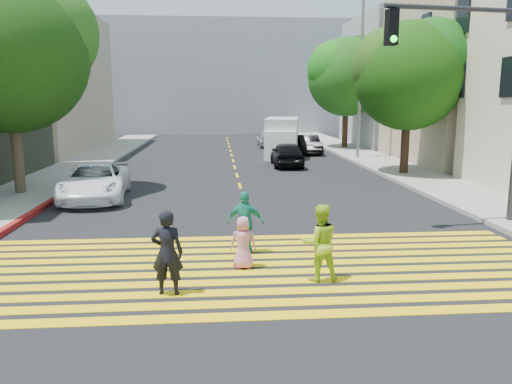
{
  "coord_description": "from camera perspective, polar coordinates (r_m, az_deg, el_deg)",
  "views": [
    {
      "loc": [
        -0.95,
        -9.22,
        3.68
      ],
      "look_at": [
        0.0,
        3.0,
        1.4
      ],
      "focal_mm": 35.0,
      "sensor_mm": 36.0,
      "label": 1
    }
  ],
  "objects": [
    {
      "name": "building_right_grey",
      "position": [
        42.36,
        18.06,
        11.83
      ],
      "size": [
        10.0,
        10.0,
        10.0
      ],
      "primitive_type": "cube",
      "color": "gray",
      "rests_on": "ground"
    },
    {
      "name": "silver_car",
      "position": [
        39.46,
        1.55,
        6.14
      ],
      "size": [
        1.88,
        4.51,
        1.3
      ],
      "primitive_type": "imported",
      "rotation": [
        0.0,
        0.0,
        3.13
      ],
      "color": "#B3B8BB",
      "rests_on": "ground"
    },
    {
      "name": "tree_right_far",
      "position": [
        38.13,
        10.43,
        13.27
      ],
      "size": [
        6.67,
        6.32,
        8.3
      ],
      "rotation": [
        0.0,
        0.0,
        0.11
      ],
      "color": "black",
      "rests_on": "ground"
    },
    {
      "name": "lane_line",
      "position": [
        31.95,
        -2.73,
        3.93
      ],
      "size": [
        0.12,
        34.4,
        0.01
      ],
      "color": "yellow",
      "rests_on": "ground"
    },
    {
      "name": "street_lamp",
      "position": [
        31.33,
        11.55,
        14.0
      ],
      "size": [
        2.24,
        0.31,
        9.9
      ],
      "rotation": [
        0.0,
        0.0,
        0.04
      ],
      "color": "gray",
      "rests_on": "ground"
    },
    {
      "name": "traffic_signal",
      "position": [
        15.6,
        24.76,
        11.54
      ],
      "size": [
        4.42,
        0.92,
        6.51
      ],
      "rotation": [
        0.0,
        0.0,
        0.14
      ],
      "color": "#2D2D2F",
      "rests_on": "ground"
    },
    {
      "name": "ground",
      "position": [
        9.98,
        1.37,
        -11.12
      ],
      "size": [
        120.0,
        120.0,
        0.0
      ],
      "primitive_type": "plane",
      "color": "black"
    },
    {
      "name": "building_left_tan",
      "position": [
        40.17,
        -27.02,
        11.31
      ],
      "size": [
        12.0,
        16.0,
        10.0
      ],
      "primitive_type": "cube",
      "color": "tan",
      "rests_on": "ground"
    },
    {
      "name": "backdrop_block",
      "position": [
        57.28,
        -3.6,
        12.85
      ],
      "size": [
        30.0,
        8.0,
        12.0
      ],
      "primitive_type": "cube",
      "color": "gray",
      "rests_on": "ground"
    },
    {
      "name": "tree_left",
      "position": [
        21.12,
        -26.25,
        14.75
      ],
      "size": [
        7.59,
        7.58,
        8.33
      ],
      "rotation": [
        0.0,
        0.0,
        0.41
      ],
      "color": "#483928",
      "rests_on": "ground"
    },
    {
      "name": "pedestrian_child",
      "position": [
        11.0,
        -1.48,
        -5.79
      ],
      "size": [
        0.58,
        0.38,
        1.18
      ],
      "primitive_type": "imported",
      "rotation": [
        0.0,
        0.0,
        3.13
      ],
      "color": "#CA7798",
      "rests_on": "ground"
    },
    {
      "name": "sidewalk_left",
      "position": [
        32.32,
        -17.97,
        3.63
      ],
      "size": [
        3.0,
        40.0,
        0.15
      ],
      "primitive_type": "cube",
      "color": "gray",
      "rests_on": "ground"
    },
    {
      "name": "sidewalk_right",
      "position": [
        26.25,
        16.7,
        2.2
      ],
      "size": [
        3.0,
        60.0,
        0.15
      ],
      "primitive_type": "cube",
      "color": "gray",
      "rests_on": "ground"
    },
    {
      "name": "dark_car_parked",
      "position": [
        34.47,
        5.99,
        5.42
      ],
      "size": [
        1.4,
        3.87,
        1.27
      ],
      "primitive_type": "imported",
      "rotation": [
        0.0,
        0.0,
        0.01
      ],
      "color": "black",
      "rests_on": "ground"
    },
    {
      "name": "white_van",
      "position": [
        32.38,
        2.98,
        6.1
      ],
      "size": [
        2.81,
        5.53,
        2.49
      ],
      "rotation": [
        0.0,
        0.0,
        -0.17
      ],
      "color": "silver",
      "rests_on": "ground"
    },
    {
      "name": "curb_red",
      "position": [
        16.74,
        -25.19,
        -2.91
      ],
      "size": [
        0.2,
        8.0,
        0.16
      ],
      "primitive_type": "cube",
      "color": "maroon",
      "rests_on": "ground"
    },
    {
      "name": "tree_right_near",
      "position": [
        25.25,
        17.25,
        13.14
      ],
      "size": [
        6.74,
        6.5,
        7.43
      ],
      "rotation": [
        0.0,
        0.0,
        -0.33
      ],
      "color": "black",
      "rests_on": "ground"
    },
    {
      "name": "pedestrian_extra",
      "position": [
        12.04,
        -1.22,
        -3.5
      ],
      "size": [
        0.94,
        0.51,
        1.52
      ],
      "primitive_type": "imported",
      "rotation": [
        0.0,
        0.0,
        2.98
      ],
      "color": "#198C73",
      "rests_on": "ground"
    },
    {
      "name": "building_right_tan",
      "position": [
        32.45,
        25.58,
        11.87
      ],
      "size": [
        10.0,
        10.0,
        10.0
      ],
      "primitive_type": "cube",
      "color": "tan",
      "rests_on": "ground"
    },
    {
      "name": "dark_car_near",
      "position": [
        27.83,
        3.57,
        4.36
      ],
      "size": [
        1.75,
        4.1,
        1.38
      ],
      "primitive_type": "imported",
      "rotation": [
        0.0,
        0.0,
        3.11
      ],
      "color": "black",
      "rests_on": "ground"
    },
    {
      "name": "pedestrian_woman",
      "position": [
        10.32,
        7.3,
        -5.76
      ],
      "size": [
        0.81,
        0.65,
        1.6
      ],
      "primitive_type": "imported",
      "rotation": [
        0.0,
        0.0,
        3.2
      ],
      "color": "#A5D324",
      "rests_on": "ground"
    },
    {
      "name": "pedestrian_man",
      "position": [
        9.64,
        -10.11,
        -6.84
      ],
      "size": [
        0.64,
        0.45,
        1.66
      ],
      "primitive_type": "imported",
      "rotation": [
        0.0,
        0.0,
        3.05
      ],
      "color": "black",
      "rests_on": "ground"
    },
    {
      "name": "crosswalk",
      "position": [
        11.16,
        0.7,
        -8.68
      ],
      "size": [
        13.4,
        5.3,
        0.01
      ],
      "color": "yellow",
      "rests_on": "ground"
    },
    {
      "name": "white_sedan",
      "position": [
        19.48,
        -17.92,
        1.15
      ],
      "size": [
        2.68,
        5.04,
        1.35
      ],
      "primitive_type": "imported",
      "rotation": [
        0.0,
        0.0,
        0.09
      ],
      "color": "white",
      "rests_on": "ground"
    }
  ]
}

